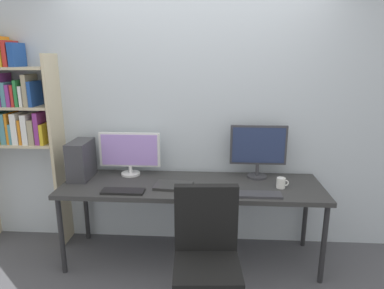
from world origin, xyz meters
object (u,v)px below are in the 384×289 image
(desk, at_px, (192,189))
(keyboard_right, at_px, (258,195))
(bookshelf, at_px, (10,112))
(computer_mouse, at_px, (218,189))
(laptop_closed, at_px, (174,186))
(monitor_left, at_px, (130,152))
(monitor_right, at_px, (258,148))
(keyboard_left, at_px, (123,191))
(pc_tower, at_px, (81,160))
(coffee_mug, at_px, (281,183))
(office_chair, at_px, (206,273))

(desk, bearing_deg, keyboard_right, -22.33)
(bookshelf, height_order, computer_mouse, bookshelf)
(bookshelf, distance_m, computer_mouse, 2.08)
(desk, relative_size, laptop_closed, 7.19)
(monitor_left, xyz_separation_m, monitor_right, (1.20, -0.00, 0.06))
(desk, distance_m, keyboard_left, 0.61)
(monitor_left, height_order, pc_tower, monitor_left)
(computer_mouse, xyz_separation_m, coffee_mug, (0.54, 0.09, 0.03))
(desk, bearing_deg, coffee_mug, -3.04)
(laptop_closed, bearing_deg, monitor_right, 27.03)
(keyboard_right, xyz_separation_m, laptop_closed, (-0.71, 0.15, 0.00))
(monitor_left, relative_size, coffee_mug, 5.44)
(bookshelf, relative_size, monitor_right, 3.95)
(office_chair, relative_size, pc_tower, 2.82)
(laptop_closed, bearing_deg, computer_mouse, -1.81)
(computer_mouse, height_order, coffee_mug, coffee_mug)
(bookshelf, xyz_separation_m, coffee_mug, (2.51, -0.27, -0.55))
(keyboard_left, bearing_deg, laptop_closed, 19.63)
(office_chair, height_order, keyboard_right, office_chair)
(monitor_right, bearing_deg, office_chair, -113.88)
(keyboard_left, bearing_deg, desk, 22.33)
(monitor_left, height_order, computer_mouse, monitor_left)
(monitor_right, relative_size, keyboard_left, 1.45)
(monitor_left, bearing_deg, keyboard_left, -84.83)
(monitor_left, height_order, monitor_right, monitor_right)
(bookshelf, bearing_deg, pc_tower, -10.47)
(pc_tower, height_order, computer_mouse, pc_tower)
(laptop_closed, bearing_deg, keyboard_left, -154.88)
(bookshelf, relative_size, keyboard_left, 5.74)
(office_chair, xyz_separation_m, coffee_mug, (0.62, 0.76, 0.38))
(office_chair, bearing_deg, computer_mouse, 83.07)
(bookshelf, xyz_separation_m, monitor_left, (1.13, -0.02, -0.37))
(keyboard_left, height_order, computer_mouse, computer_mouse)
(monitor_right, distance_m, pc_tower, 1.64)
(monitor_left, bearing_deg, bookshelf, 179.09)
(keyboard_left, distance_m, keyboard_right, 1.12)
(coffee_mug, bearing_deg, keyboard_right, -138.88)
(desk, xyz_separation_m, coffee_mug, (0.78, -0.04, 0.09))
(monitor_left, distance_m, keyboard_left, 0.49)
(office_chair, bearing_deg, pc_tower, 142.83)
(computer_mouse, bearing_deg, desk, 150.15)
(keyboard_right, bearing_deg, laptop_closed, 168.47)
(monitor_left, height_order, keyboard_right, monitor_left)
(office_chair, relative_size, monitor_left, 1.72)
(desk, distance_m, monitor_right, 0.72)
(office_chair, distance_m, keyboard_right, 0.78)
(desk, relative_size, pc_tower, 6.55)
(pc_tower, distance_m, computer_mouse, 1.29)
(desk, xyz_separation_m, monitor_left, (-0.60, 0.21, 0.27))
(bookshelf, distance_m, laptop_closed, 1.71)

